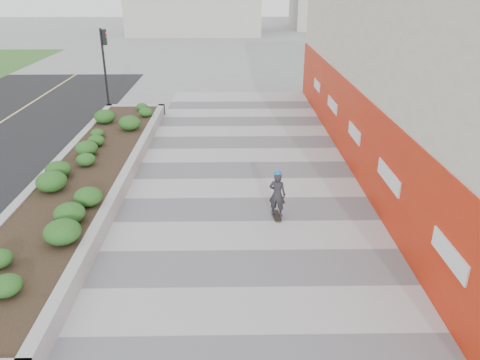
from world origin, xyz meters
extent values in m
plane|color=gray|center=(0.00, 0.00, 0.00)|extent=(160.00, 160.00, 0.00)
cube|color=#A8A8AD|center=(0.00, 3.00, 0.01)|extent=(8.00, 36.00, 0.01)
cube|color=beige|center=(7.00, 9.00, 4.00)|extent=(6.00, 24.00, 8.00)
cube|color=red|center=(4.02, 9.00, 1.50)|extent=(0.12, 24.00, 3.00)
cube|color=#9E9EA0|center=(-5.50, 15.85, 0.28)|extent=(3.00, 0.30, 0.55)
cube|color=#9E9EA0|center=(-6.85, 7.00, 0.28)|extent=(0.30, 18.00, 0.55)
cube|color=#9E9EA0|center=(-4.15, 7.00, 0.28)|extent=(0.30, 18.00, 0.55)
cube|color=#2D2116|center=(-5.50, 7.00, 0.25)|extent=(2.40, 17.40, 0.50)
cylinder|color=black|center=(-7.30, 17.50, 2.10)|extent=(0.12, 0.12, 4.20)
cube|color=black|center=(-7.12, 17.50, 3.75)|extent=(0.18, 0.28, 0.80)
cylinder|color=#595654|center=(0.50, 3.00, 0.00)|extent=(0.44, 0.44, 0.01)
cube|color=black|center=(0.86, 4.44, 0.07)|extent=(0.25, 0.73, 0.02)
imported|color=#252429|center=(0.86, 4.44, 0.77)|extent=(0.59, 0.49, 1.39)
sphere|color=blue|center=(0.86, 4.44, 1.42)|extent=(0.23, 0.23, 0.23)
camera|label=1|loc=(-0.45, -8.01, 6.69)|focal=35.00mm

